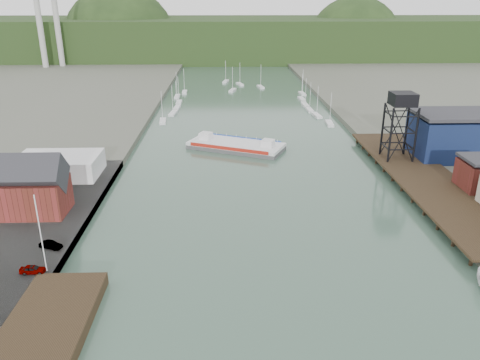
{
  "coord_description": "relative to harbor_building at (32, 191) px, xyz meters",
  "views": [
    {
      "loc": [
        -6.84,
        -49.54,
        38.54
      ],
      "look_at": [
        -3.86,
        39.39,
        4.0
      ],
      "focal_mm": 35.0,
      "sensor_mm": 36.0,
      "label": 1
    }
  ],
  "objects": [
    {
      "name": "distant_hills",
      "position": [
        38.02,
        271.35,
        4.29
      ],
      "size": [
        500.0,
        120.0,
        80.0
      ],
      "color": "black",
      "rests_on": "ground"
    },
    {
      "name": "car_west_a",
      "position": [
        7.24,
        -20.54,
        -3.88
      ],
      "size": [
        3.61,
        1.5,
        1.22
      ],
      "primitive_type": "imported",
      "rotation": [
        0.0,
        0.0,
        1.59
      ],
      "color": "#999999",
      "rests_on": "west_quay"
    },
    {
      "name": "east_pier",
      "position": [
        79.0,
        15.0,
        -4.19
      ],
      "size": [
        14.0,
        70.0,
        2.45
      ],
      "color": "black",
      "rests_on": "ground"
    },
    {
      "name": "car_west_b",
      "position": [
        7.38,
        -13.4,
        -3.88
      ],
      "size": [
        3.88,
        2.38,
        1.21
      ],
      "primitive_type": "imported",
      "rotation": [
        0.0,
        0.0,
        1.25
      ],
      "color": "#999999",
      "rests_on": "west_quay"
    },
    {
      "name": "white_shed",
      "position": [
        -2.0,
        20.0,
        -2.24
      ],
      "size": [
        18.0,
        12.0,
        4.5
      ],
      "primitive_type": "cube",
      "color": "silver",
      "rests_on": "west_quay"
    },
    {
      "name": "harbor_building",
      "position": [
        0.0,
        0.0,
        0.0
      ],
      "size": [
        12.2,
        8.2,
        8.9
      ],
      "color": "#4F1F16",
      "rests_on": "west_quay"
    },
    {
      "name": "west_quay",
      "position": [
        2.0,
        -10.0,
        -5.29
      ],
      "size": [
        16.0,
        80.0,
        1.6
      ],
      "primitive_type": "cube",
      "color": "slate",
      "rests_on": "ground"
    },
    {
      "name": "ground",
      "position": [
        42.0,
        -30.0,
        -6.09
      ],
      "size": [
        600.0,
        600.0,
        0.0
      ],
      "primitive_type": "plane",
      "color": "#314D3E",
      "rests_on": "ground"
    },
    {
      "name": "marina_sailboats",
      "position": [
        42.08,
        108.46,
        -5.74
      ],
      "size": [
        57.71,
        92.65,
        0.9
      ],
      "color": "silver",
      "rests_on": "ground"
    },
    {
      "name": "smokestacks",
      "position": [
        -64.0,
        202.5,
        23.91
      ],
      "size": [
        11.2,
        8.2,
        60.0
      ],
      "color": "#AFAFA9",
      "rests_on": "ground"
    },
    {
      "name": "west_stage",
      "position": [
        13.0,
        -30.0,
        -5.19
      ],
      "size": [
        10.0,
        18.0,
        1.8
      ],
      "primitive_type": "cube",
      "color": "black",
      "rests_on": "ground"
    },
    {
      "name": "blue_shed",
      "position": [
        92.0,
        30.0,
        0.98
      ],
      "size": [
        20.5,
        14.5,
        11.3
      ],
      "color": "#0D1A3B",
      "rests_on": "east_land"
    },
    {
      "name": "chain_ferry",
      "position": [
        38.18,
        43.24,
        -5.03
      ],
      "size": [
        27.53,
        19.98,
        3.69
      ],
      "rotation": [
        0.0,
        0.0,
        -0.43
      ],
      "color": "#49494B",
      "rests_on": "ground"
    },
    {
      "name": "lift_tower",
      "position": [
        77.0,
        28.0,
        9.56
      ],
      "size": [
        6.5,
        6.5,
        16.0
      ],
      "color": "black",
      "rests_on": "east_pier"
    },
    {
      "name": "flagpole",
      "position": [
        9.0,
        -20.0,
        1.51
      ],
      "size": [
        0.16,
        0.16,
        12.0
      ],
      "primitive_type": "cylinder",
      "color": "silver",
      "rests_on": "west_quay"
    }
  ]
}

